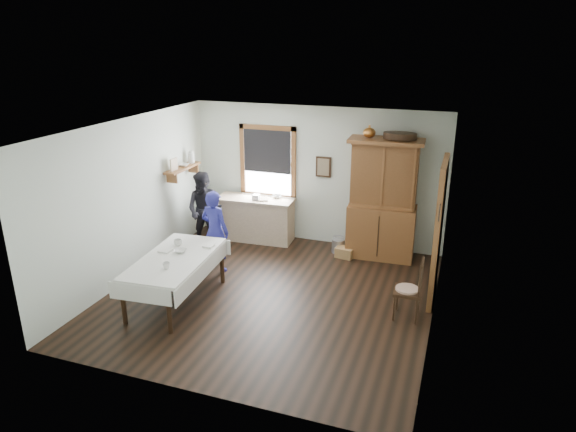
{
  "coord_description": "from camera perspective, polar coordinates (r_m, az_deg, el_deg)",
  "views": [
    {
      "loc": [
        2.7,
        -6.83,
        3.96
      ],
      "look_at": [
        0.19,
        0.3,
        1.28
      ],
      "focal_mm": 32.0,
      "sensor_mm": 36.0,
      "label": 1
    }
  ],
  "objects": [
    {
      "name": "doorway",
      "position": [
        8.17,
        16.5,
        -1.3
      ],
      "size": [
        0.09,
        1.14,
        2.22
      ],
      "color": "#463C32",
      "rests_on": "room"
    },
    {
      "name": "room",
      "position": [
        7.79,
        -2.05,
        -0.03
      ],
      "size": [
        5.01,
        5.01,
        2.7
      ],
      "color": "black",
      "rests_on": "ground"
    },
    {
      "name": "framed_picture",
      "position": [
        9.93,
        3.94,
        5.45
      ],
      "size": [
        0.3,
        0.04,
        0.4
      ],
      "primitive_type": "cube",
      "color": "#321D11",
      "rests_on": "room"
    },
    {
      "name": "counter_book",
      "position": [
        10.13,
        -3.35,
        1.88
      ],
      "size": [
        0.23,
        0.26,
        0.02
      ],
      "primitive_type": "imported",
      "rotation": [
        0.0,
        0.0,
        0.39
      ],
      "color": "#7C6C52",
      "rests_on": "work_counter"
    },
    {
      "name": "table_bowl",
      "position": [
        8.17,
        -11.86,
        -3.8
      ],
      "size": [
        0.23,
        0.23,
        0.05
      ],
      "primitive_type": "imported",
      "rotation": [
        0.0,
        0.0,
        0.11
      ],
      "color": "silver",
      "rests_on": "dining_table"
    },
    {
      "name": "wall_shelf",
      "position": [
        10.07,
        -11.53,
        5.44
      ],
      "size": [
        0.24,
        1.0,
        0.44
      ],
      "color": "brown",
      "rests_on": "room"
    },
    {
      "name": "dining_table",
      "position": [
        8.18,
        -12.31,
        -6.92
      ],
      "size": [
        1.13,
        1.95,
        0.75
      ],
      "primitive_type": "cube",
      "rotation": [
        0.0,
        0.0,
        0.08
      ],
      "color": "silver",
      "rests_on": "room"
    },
    {
      "name": "wicker_basket",
      "position": [
        9.7,
        6.33,
        -4.05
      ],
      "size": [
        0.36,
        0.28,
        0.19
      ],
      "primitive_type": "cube",
      "rotation": [
        0.0,
        0.0,
        -0.17
      ],
      "color": "#A3814A",
      "rests_on": "room"
    },
    {
      "name": "figure_dark",
      "position": [
        10.05,
        -9.2,
        0.35
      ],
      "size": [
        0.72,
        0.59,
        1.39
      ],
      "primitive_type": "imported",
      "rotation": [
        0.0,
        0.0,
        0.09
      ],
      "color": "black",
      "rests_on": "room"
    },
    {
      "name": "pail",
      "position": [
        9.9,
        5.6,
        -3.3
      ],
      "size": [
        0.28,
        0.28,
        0.27
      ],
      "primitive_type": "cube",
      "rotation": [
        0.0,
        0.0,
        0.13
      ],
      "color": "#9EA0A6",
      "rests_on": "room"
    },
    {
      "name": "spindle_chair",
      "position": [
        7.73,
        13.18,
        -7.86
      ],
      "size": [
        0.45,
        0.45,
        0.94
      ],
      "primitive_type": "cube",
      "rotation": [
        0.0,
        0.0,
        0.05
      ],
      "color": "#321D11",
      "rests_on": "room"
    },
    {
      "name": "table_cup_a",
      "position": [
        8.43,
        -12.13,
        -2.88
      ],
      "size": [
        0.16,
        0.16,
        0.1
      ],
      "primitive_type": "imported",
      "rotation": [
        0.0,
        0.0,
        -0.27
      ],
      "color": "silver",
      "rests_on": "dining_table"
    },
    {
      "name": "window",
      "position": [
        10.27,
        -2.27,
        6.36
      ],
      "size": [
        1.18,
        0.07,
        1.48
      ],
      "color": "white",
      "rests_on": "room"
    },
    {
      "name": "shelf_bowl",
      "position": [
        10.07,
        -11.51,
        5.59
      ],
      "size": [
        0.22,
        0.22,
        0.05
      ],
      "primitive_type": "imported",
      "color": "silver",
      "rests_on": "wall_shelf"
    },
    {
      "name": "china_hutch",
      "position": [
        9.49,
        10.48,
        1.79
      ],
      "size": [
        1.34,
        0.68,
        2.24
      ],
      "primitive_type": "cube",
      "rotation": [
        0.0,
        0.0,
        0.05
      ],
      "color": "brown",
      "rests_on": "room"
    },
    {
      "name": "woman_blue",
      "position": [
        9.0,
        -8.09,
        -2.02
      ],
      "size": [
        0.54,
        0.4,
        1.36
      ],
      "primitive_type": "imported",
      "rotation": [
        0.0,
        0.0,
        2.99
      ],
      "color": "navy",
      "rests_on": "room"
    },
    {
      "name": "rug_beater",
      "position": [
        7.47,
        16.58,
        1.28
      ],
      "size": [
        0.01,
        0.27,
        0.27
      ],
      "primitive_type": "torus",
      "rotation": [
        0.0,
        1.57,
        0.0
      ],
      "color": "black",
      "rests_on": "room"
    },
    {
      "name": "counter_bowl",
      "position": [
        10.23,
        -1.23,
        2.2
      ],
      "size": [
        0.19,
        0.19,
        0.06
      ],
      "primitive_type": "imported",
      "rotation": [
        0.0,
        0.0,
        0.07
      ],
      "color": "silver",
      "rests_on": "work_counter"
    },
    {
      "name": "work_counter",
      "position": [
        10.37,
        -3.6,
        -0.33
      ],
      "size": [
        1.57,
        0.67,
        0.88
      ],
      "primitive_type": "cube",
      "rotation": [
        0.0,
        0.0,
        0.06
      ],
      "color": "tan",
      "rests_on": "room"
    },
    {
      "name": "table_cup_b",
      "position": [
        7.65,
        -13.39,
        -5.38
      ],
      "size": [
        0.11,
        0.11,
        0.1
      ],
      "primitive_type": "imported",
      "rotation": [
        0.0,
        0.0,
        -0.01
      ],
      "color": "silver",
      "rests_on": "dining_table"
    }
  ]
}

